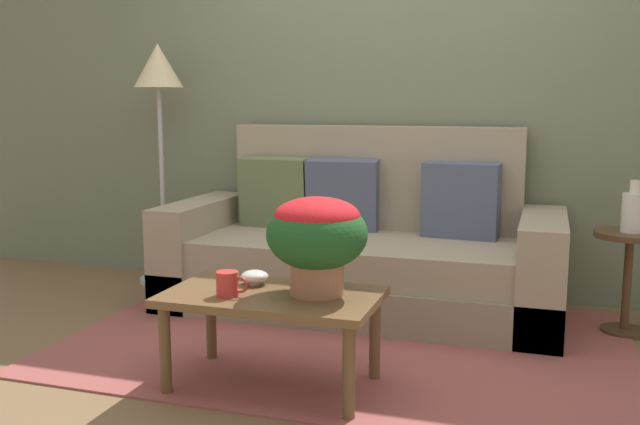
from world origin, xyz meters
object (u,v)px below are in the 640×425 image
Objects in this scene: coffee_table at (272,305)px; coffee_mug at (228,284)px; floor_lamp at (159,92)px; potted_plant at (317,234)px; snack_bowl at (255,277)px; couch at (362,253)px; table_vase at (634,211)px; side_table at (628,264)px.

coffee_mug is at bearing -146.79° from coffee_table.
floor_lamp reaches higher than potted_plant.
couch is at bearing 81.32° from snack_bowl.
coffee_mug is at bearing -141.51° from table_vase.
couch is 2.52× the size of coffee_table.
side_table is 3.04m from floor_lamp.
coffee_table is 1.98m from table_vase.
potted_plant is 3.02× the size of coffee_mug.
coffee_mug is 0.52× the size of table_vase.
coffee_table is 0.19m from snack_bowl.
coffee_table is at bearing -141.01° from table_vase.
snack_bowl is (1.25, -1.36, -0.83)m from floor_lamp.
snack_bowl is (-1.64, -1.14, 0.07)m from side_table.
table_vase is (1.52, 1.23, 0.30)m from coffee_table.
couch reaches higher than snack_bowl.
coffee_table is 1.65× the size of side_table.
coffee_table is at bearing -46.74° from floor_lamp.
snack_bowl is at bearing -145.57° from table_vase.
side_table is 2.02× the size of table_vase.
floor_lamp is at bearing 132.65° from snack_bowl.
table_vase is (1.33, 1.19, -0.02)m from potted_plant.
snack_bowl reaches higher than coffee_table.
coffee_mug is at bearing -98.74° from snack_bowl.
potted_plant is 0.39m from snack_bowl.
floor_lamp reaches higher than coffee_table.
table_vase is (0.01, -0.01, 0.28)m from side_table.
table_vase reaches higher than coffee_table.
potted_plant is (0.13, -1.24, 0.35)m from couch.
side_table reaches higher than coffee_mug.
potted_plant is at bearing -137.89° from side_table.
snack_bowl is (-0.12, 0.10, 0.09)m from coffee_table.
potted_plant is at bearing -11.20° from snack_bowl.
coffee_table is 0.21m from coffee_mug.
couch reaches higher than coffee_mug.
coffee_mug reaches higher than coffee_table.
side_table reaches higher than coffee_table.
potted_plant is 1.79m from table_vase.
side_table is at bearing 42.11° from potted_plant.
potted_plant is at bearing -84.01° from couch.
coffee_table is 2.21m from floor_lamp.
coffee_mug is (-0.34, -0.14, -0.21)m from potted_plant.
couch is at bearing -7.16° from floor_lamp.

